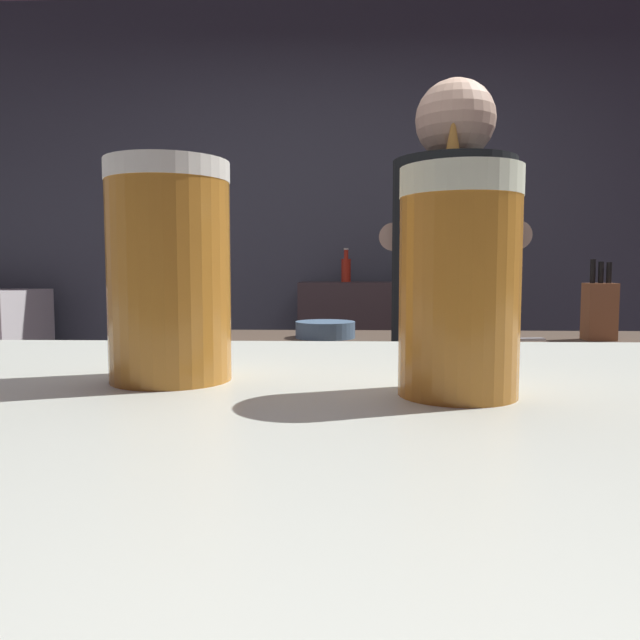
% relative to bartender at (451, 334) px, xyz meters
% --- Properties ---
extents(wall_back, '(5.20, 0.10, 2.70)m').
position_rel_bartender_xyz_m(wall_back, '(-0.30, 1.91, 0.38)').
color(wall_back, '#454B58').
rests_on(wall_back, ground).
extents(prep_counter, '(2.10, 0.60, 0.90)m').
position_rel_bartender_xyz_m(prep_counter, '(0.05, 0.46, -0.52)').
color(prep_counter, '#4D3F32').
rests_on(prep_counter, ground).
extents(back_shelf, '(0.77, 0.36, 1.08)m').
position_rel_bartender_xyz_m(back_shelf, '(-0.16, 1.63, -0.43)').
color(back_shelf, '#3E3235').
rests_on(back_shelf, ground).
extents(bartender, '(0.48, 0.55, 1.67)m').
position_rel_bartender_xyz_m(bartender, '(0.00, 0.00, 0.00)').
color(bartender, '#2D3538').
rests_on(bartender, ground).
extents(knife_block, '(0.10, 0.08, 0.28)m').
position_rel_bartender_xyz_m(knife_block, '(0.59, 0.44, 0.04)').
color(knife_block, '#935836').
rests_on(knife_block, prep_counter).
extents(mixing_bowl, '(0.22, 0.22, 0.06)m').
position_rel_bartender_xyz_m(mixing_bowl, '(-0.37, 0.47, -0.04)').
color(mixing_bowl, slate).
rests_on(mixing_bowl, prep_counter).
extents(chefs_knife, '(0.24, 0.07, 0.01)m').
position_rel_bartender_xyz_m(chefs_knife, '(0.28, 0.41, -0.06)').
color(chefs_knife, silver).
rests_on(chefs_knife, prep_counter).
extents(pint_glass_near, '(0.07, 0.07, 0.13)m').
position_rel_bartender_xyz_m(pint_glass_near, '(-0.24, -1.34, 0.17)').
color(pint_glass_near, '#C17828').
rests_on(pint_glass_near, bar_counter).
extents(pint_glass_far, '(0.08, 0.08, 0.15)m').
position_rel_bartender_xyz_m(pint_glass_far, '(-0.43, -1.30, 0.18)').
color(pint_glass_far, '#B97428').
rests_on(pint_glass_far, bar_counter).
extents(bottle_hot_sauce, '(0.05, 0.05, 0.19)m').
position_rel_bartender_xyz_m(bottle_hot_sauce, '(-0.28, 1.68, 0.19)').
color(bottle_hot_sauce, red).
rests_on(bottle_hot_sauce, back_shelf).
extents(bottle_soy, '(0.07, 0.07, 0.24)m').
position_rel_bartender_xyz_m(bottle_soy, '(0.07, 1.66, 0.21)').
color(bottle_soy, '#508D3A').
rests_on(bottle_soy, back_shelf).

